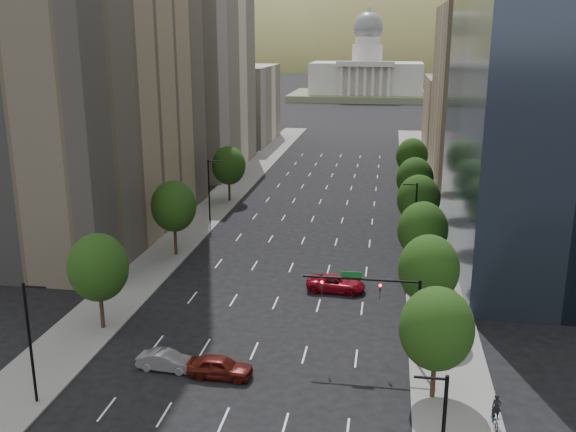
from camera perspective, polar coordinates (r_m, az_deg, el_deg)
The scene contains 25 objects.
sidewalk_left at distance 84.90m, azimuth -9.08°, elevation -1.59°, with size 6.00×200.00×0.15m, color slate.
sidewalk_right at distance 81.07m, azimuth 12.28°, elevation -2.59°, with size 6.00×200.00×0.15m, color slate.
midrise_cream_left at distance 125.28m, azimuth -7.54°, elevation 12.11°, with size 14.00×30.00×35.00m, color beige.
filler_left at distance 157.80m, azimuth -4.02°, elevation 9.81°, with size 14.00×26.00×18.00m, color beige.
parking_tan_right at distance 118.33m, azimuth 16.38°, elevation 10.20°, with size 14.00×30.00×30.00m, color #8C7759.
filler_right at distance 151.66m, azimuth 14.69°, elevation 8.73°, with size 14.00×26.00×16.00m, color #8C7759.
tree_right_0 at distance 46.47m, azimuth 12.96°, elevation -9.66°, with size 5.20×5.20×8.39m.
tree_right_1 at distance 56.48m, azimuth 12.30°, elevation -4.60°, with size 5.20×5.20×8.75m.
tree_right_2 at distance 67.91m, azimuth 11.78°, elevation -1.24°, with size 5.20×5.20×8.61m.
tree_right_3 at distance 79.40m, azimuth 11.44°, elevation 1.45°, with size 5.20×5.20×8.89m.
tree_right_4 at distance 93.13m, azimuth 11.12°, elevation 3.27°, with size 5.20×5.20×8.46m.
tree_right_5 at distance 108.76m, azimuth 10.87°, elevation 5.20°, with size 5.20×5.20×8.75m.
tree_left_0 at distance 57.93m, azimuth -16.38°, elevation -4.37°, with size 5.20×5.20×8.75m.
tree_left_1 at distance 75.54m, azimuth -10.04°, elevation 0.85°, with size 5.20×5.20×8.97m.
tree_left_2 at distance 99.91m, azimuth -5.24°, elevation 4.46°, with size 5.20×5.20×8.68m.
streetlight_rn at distance 74.81m, azimuth 11.10°, elevation -0.24°, with size 1.70×0.20×9.00m.
streetlight_ls at distance 48.29m, azimuth -21.74°, elevation -10.14°, with size 1.70×0.20×9.00m.
streetlight_ln at distance 87.67m, azimuth -6.94°, elevation 2.28°, with size 1.70×0.20×9.00m.
traffic_signal at distance 50.97m, azimuth 8.68°, elevation -7.36°, with size 9.12×0.40×7.38m.
capitol at distance 267.39m, azimuth 6.93°, elevation 12.02°, with size 60.00×40.00×35.20m.
foothills at distance 620.05m, azimuth 11.36°, elevation 9.53°, with size 720.00×413.00×263.00m.
car_maroon at distance 50.27m, azimuth -6.00°, elevation -13.08°, with size 2.00×4.97×1.69m, color #4E120D.
car_silver at distance 51.94m, azimuth -10.67°, elevation -12.41°, with size 1.57×4.51×1.48m, color gray.
car_red_far at distance 65.70m, azimuth 4.24°, elevation -5.94°, with size 2.72×5.90×1.64m, color maroon.
cyclist at distance 46.33m, azimuth 17.82°, elevation -16.42°, with size 0.76×1.77×2.29m.
Camera 1 is at (10.24, -16.99, 24.93)m, focal length 40.35 mm.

